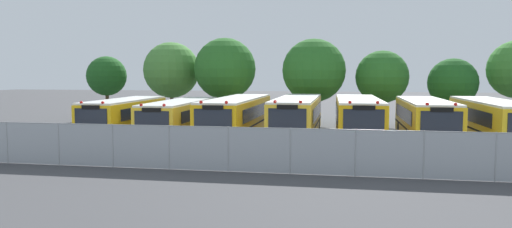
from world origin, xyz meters
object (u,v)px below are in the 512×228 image
Objects in this scene: school_bus_5 at (425,120)px; school_bus_6 at (493,120)px; school_bus_0 at (125,116)px; tree_0 at (108,76)px; school_bus_4 at (358,118)px; tree_5 at (454,82)px; school_bus_2 at (237,116)px; school_bus_1 at (181,117)px; tree_2 at (226,68)px; tree_3 at (312,71)px; tree_4 at (381,78)px; tree_1 at (171,71)px; school_bus_3 at (297,117)px; traffic_cone at (368,165)px.

school_bus_5 is 0.89× the size of school_bus_6.
tree_0 is at bearing -59.12° from school_bus_0.
school_bus_5 is (3.91, -0.02, -0.03)m from school_bus_4.
school_bus_6 is (7.67, 0.11, -0.03)m from school_bus_4.
tree_5 is (22.55, 9.34, 2.14)m from school_bus_0.
school_bus_2 is 1.14× the size of school_bus_5.
school_bus_1 is at bearing -153.74° from tree_5.
tree_3 is (7.19, -0.45, -0.21)m from tree_2.
school_bus_2 is at bearing -147.68° from tree_5.
tree_4 is at bearing -59.16° from school_bus_6.
tree_0 is (-10.40, 10.21, 2.56)m from school_bus_1.
school_bus_1 is at bearing -66.38° from tree_1.
tree_3 is (0.32, 8.69, 2.89)m from school_bus_3.
school_bus_2 is 18.41× the size of traffic_cone.
school_bus_4 is 9.71m from tree_4.
tree_3 is at bearing -50.47° from school_bus_5.
school_bus_3 reaches higher than school_bus_4.
tree_1 is at bearing -27.61° from school_bus_5.
school_bus_2 is 7.50m from school_bus_4.
tree_5 reaches higher than school_bus_3.
school_bus_1 is 1.52× the size of tree_3.
school_bus_5 is at bearing 178.71° from school_bus_0.
tree_1 reaches higher than school_bus_1.
tree_5 is at bearing -158.95° from school_bus_0.
tree_0 reaches higher than school_bus_6.
tree_2 is 7.20m from tree_3.
tree_5 is 19.94m from traffic_cone.
school_bus_5 is at bearing 67.80° from traffic_cone.
school_bus_2 is at bearing -72.00° from tree_2.
school_bus_1 is at bearing -132.04° from tree_3.
tree_4 reaches higher than school_bus_0.
school_bus_2 is 1.90× the size of tree_4.
tree_5 reaches higher than school_bus_6.
tree_1 is at bearing 129.56° from traffic_cone.
school_bus_6 is (22.81, 0.19, 0.08)m from school_bus_0.
tree_2 is 11.56× the size of traffic_cone.
traffic_cone is (-3.69, -9.04, -1.13)m from school_bus_5.
tree_3 is at bearing -92.19° from school_bus_3.
tree_2 is 1.33× the size of tree_5.
school_bus_6 is 1.61× the size of tree_1.
school_bus_3 is 20.78m from tree_0.
school_bus_5 is at bearing -78.42° from tree_4.
school_bus_6 is 25.71m from tree_1.
school_bus_0 is at bearing -0.59° from school_bus_6.
tree_4 is 18.69m from traffic_cone.
tree_0 is 5.94m from tree_1.
school_bus_3 is at bearing -175.42° from school_bus_2.
tree_2 is (-3.06, 9.43, 3.12)m from school_bus_2.
school_bus_0 reaches higher than school_bus_1.
tree_1 is at bearing -51.42° from school_bus_2.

